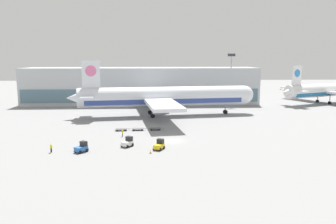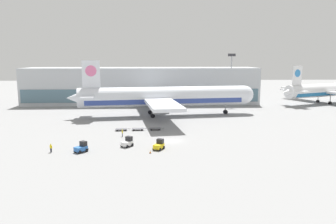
{
  "view_description": "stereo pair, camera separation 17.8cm",
  "coord_description": "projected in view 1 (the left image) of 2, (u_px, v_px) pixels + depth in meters",
  "views": [
    {
      "loc": [
        -4.48,
        -68.23,
        17.5
      ],
      "look_at": [
        -0.07,
        14.27,
        4.0
      ],
      "focal_mm": 35.0,
      "sensor_mm": 36.0,
      "label": 1
    },
    {
      "loc": [
        -4.3,
        -68.24,
        17.5
      ],
      "look_at": [
        -0.07,
        14.27,
        4.0
      ],
      "focal_mm": 35.0,
      "sensor_mm": 36.0,
      "label": 2
    }
  ],
  "objects": [
    {
      "name": "airplane_main",
      "position": [
        162.0,
        97.0,
        100.47
      ],
      "size": [
        57.96,
        48.62,
        17.0
      ],
      "rotation": [
        0.0,
        0.0,
        0.12
      ],
      "color": "silver",
      "rests_on": "ground_plane"
    },
    {
      "name": "airplane_distant",
      "position": [
        329.0,
        90.0,
        129.72
      ],
      "size": [
        47.78,
        41.32,
        14.86
      ],
      "rotation": [
        0.0,
        0.0,
        0.4
      ],
      "color": "white",
      "rests_on": "ground_plane"
    },
    {
      "name": "baggage_dolly_lead",
      "position": [
        121.0,
        129.0,
        80.31
      ],
      "size": [
        3.75,
        1.72,
        0.48
      ],
      "rotation": [
        0.0,
        0.0,
        0.08
      ],
      "color": "#56565B",
      "rests_on": "ground_plane"
    },
    {
      "name": "traffic_cone_near",
      "position": [
        151.0,
        152.0,
        61.18
      ],
      "size": [
        0.4,
        0.4,
        0.57
      ],
      "color": "black",
      "rests_on": "ground_plane"
    },
    {
      "name": "ground_plane",
      "position": [
        172.0,
        141.0,
        70.3
      ],
      "size": [
        400.0,
        400.0,
        0.0
      ],
      "primitive_type": "plane",
      "color": "gray"
    },
    {
      "name": "ground_crew_far",
      "position": [
        122.0,
        132.0,
        74.18
      ],
      "size": [
        0.29,
        0.56,
        1.66
      ],
      "rotation": [
        0.0,
        0.0,
        1.77
      ],
      "color": "black",
      "rests_on": "ground_plane"
    },
    {
      "name": "ground_crew_near",
      "position": [
        51.0,
        147.0,
        61.66
      ],
      "size": [
        0.52,
        0.36,
        1.66
      ],
      "rotation": [
        0.0,
        0.0,
        2.66
      ],
      "color": "black",
      "rests_on": "ground_plane"
    },
    {
      "name": "baggage_dolly_third",
      "position": [
        155.0,
        128.0,
        81.08
      ],
      "size": [
        3.75,
        1.72,
        0.48
      ],
      "rotation": [
        0.0,
        0.0,
        0.08
      ],
      "color": "#56565B",
      "rests_on": "ground_plane"
    },
    {
      "name": "baggage_tug_foreground",
      "position": [
        82.0,
        148.0,
        61.91
      ],
      "size": [
        2.67,
        2.78,
        2.0
      ],
      "rotation": [
        0.0,
        0.0,
        0.88
      ],
      "color": "#2D66B7",
      "rests_on": "ground_plane"
    },
    {
      "name": "baggage_tug_far",
      "position": [
        159.0,
        145.0,
        63.7
      ],
      "size": [
        2.48,
        2.81,
        2.0
      ],
      "rotation": [
        0.0,
        0.0,
        1.08
      ],
      "color": "yellow",
      "rests_on": "ground_plane"
    },
    {
      "name": "light_mast",
      "position": [
        231.0,
        75.0,
        122.67
      ],
      "size": [
        2.8,
        0.5,
        19.35
      ],
      "color": "#9EA0A5",
      "rests_on": "ground_plane"
    },
    {
      "name": "baggage_tug_mid",
      "position": [
        128.0,
        142.0,
        65.77
      ],
      "size": [
        2.62,
        2.81,
        2.0
      ],
      "rotation": [
        0.0,
        0.0,
        0.95
      ],
      "color": "silver",
      "rests_on": "ground_plane"
    },
    {
      "name": "baggage_dolly_second",
      "position": [
        138.0,
        129.0,
        80.71
      ],
      "size": [
        3.75,
        1.72,
        0.48
      ],
      "rotation": [
        0.0,
        0.0,
        0.08
      ],
      "color": "#56565B",
      "rests_on": "ground_plane"
    },
    {
      "name": "terminal_building",
      "position": [
        142.0,
        85.0,
        130.08
      ],
      "size": [
        90.0,
        18.2,
        14.0
      ],
      "color": "#B2B7BC",
      "rests_on": "ground_plane"
    }
  ]
}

